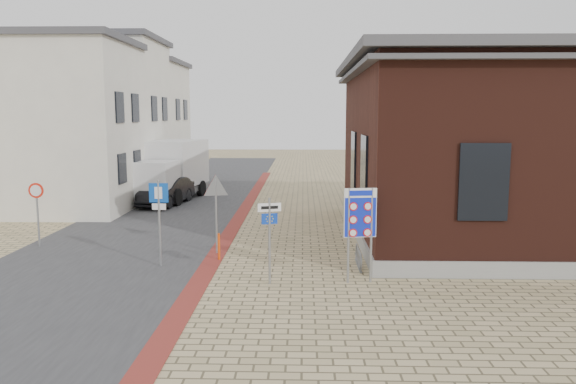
% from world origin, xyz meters
% --- Properties ---
extents(ground, '(120.00, 120.00, 0.00)m').
position_xyz_m(ground, '(0.00, 0.00, 0.00)').
color(ground, tan).
rests_on(ground, ground).
extents(road_strip, '(7.00, 60.00, 0.02)m').
position_xyz_m(road_strip, '(-5.50, 15.00, 0.01)').
color(road_strip, '#38383A').
rests_on(road_strip, ground).
extents(curb_strip, '(0.60, 40.00, 0.02)m').
position_xyz_m(curb_strip, '(-2.00, 10.00, 0.01)').
color(curb_strip, maroon).
rests_on(curb_strip, ground).
extents(brick_building, '(13.00, 13.00, 6.80)m').
position_xyz_m(brick_building, '(8.99, 7.00, 3.49)').
color(brick_building, gray).
rests_on(brick_building, ground).
extents(townhouse_near, '(7.40, 6.40, 8.30)m').
position_xyz_m(townhouse_near, '(-10.99, 12.00, 4.17)').
color(townhouse_near, white).
rests_on(townhouse_near, ground).
extents(townhouse_mid, '(7.40, 6.40, 9.10)m').
position_xyz_m(townhouse_mid, '(-10.99, 18.00, 4.57)').
color(townhouse_mid, white).
rests_on(townhouse_mid, ground).
extents(townhouse_far, '(7.40, 6.40, 8.30)m').
position_xyz_m(townhouse_far, '(-10.99, 24.00, 4.17)').
color(townhouse_far, white).
rests_on(townhouse_far, ground).
extents(bike_rack, '(0.08, 1.80, 0.60)m').
position_xyz_m(bike_rack, '(2.65, 2.20, 0.26)').
color(bike_rack, slate).
rests_on(bike_rack, ground).
extents(sedan, '(2.21, 4.52, 1.43)m').
position_xyz_m(sedan, '(-6.21, 13.84, 0.71)').
color(sedan, black).
rests_on(sedan, ground).
extents(box_truck, '(3.45, 6.50, 3.23)m').
position_xyz_m(box_truck, '(-6.41, 15.65, 1.67)').
color(box_truck, slate).
rests_on(box_truck, ground).
extents(border_sign, '(0.91, 0.17, 2.68)m').
position_xyz_m(border_sign, '(2.50, 0.50, 1.92)').
color(border_sign, gray).
rests_on(border_sign, ground).
extents(essen_sign, '(0.64, 0.22, 2.43)m').
position_xyz_m(essen_sign, '(-0.01, 0.30, 1.60)').
color(essen_sign, gray).
rests_on(essen_sign, ground).
extents(parking_sign, '(0.59, 0.07, 2.69)m').
position_xyz_m(parking_sign, '(-3.50, 2.00, 1.85)').
color(parking_sign, gray).
rests_on(parking_sign, ground).
extents(yield_sign, '(0.92, 0.30, 2.65)m').
position_xyz_m(yield_sign, '(-2.00, 3.64, 2.03)').
color(yield_sign, gray).
rests_on(yield_sign, ground).
extents(speed_sign, '(0.54, 0.07, 2.30)m').
position_xyz_m(speed_sign, '(-8.50, 4.50, 1.53)').
color(speed_sign, gray).
rests_on(speed_sign, ground).
extents(bollard, '(0.09, 0.09, 0.89)m').
position_xyz_m(bollard, '(-1.80, 2.80, 0.44)').
color(bollard, '#F34A0C').
rests_on(bollard, ground).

